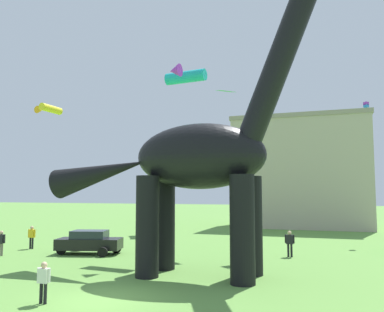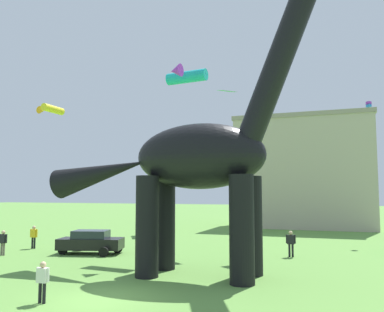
# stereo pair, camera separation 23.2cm
# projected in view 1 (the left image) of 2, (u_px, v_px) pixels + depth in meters

# --- Properties ---
(ground_plane) EXTENTS (240.00, 240.00, 0.00)m
(ground_plane) POSITION_uv_depth(u_px,v_px,m) (102.00, 300.00, 15.23)
(ground_plane) COLOR #5B8E3D
(dinosaur_sculpture) EXTENTS (15.63, 3.31, 16.33)m
(dinosaur_sculpture) POSITION_uv_depth(u_px,v_px,m) (198.00, 156.00, 20.20)
(dinosaur_sculpture) COLOR black
(dinosaur_sculpture) RESTS_ON ground_plane
(parked_sedan_left) EXTENTS (4.52, 2.81, 1.55)m
(parked_sedan_left) POSITION_uv_depth(u_px,v_px,m) (89.00, 242.00, 26.80)
(parked_sedan_left) COLOR black
(parked_sedan_left) RESTS_ON ground_plane
(person_vendor_side) EXTENTS (0.61, 0.27, 1.64)m
(person_vendor_side) POSITION_uv_depth(u_px,v_px,m) (290.00, 241.00, 25.60)
(person_vendor_side) COLOR black
(person_vendor_side) RESTS_ON ground_plane
(person_far_spectator) EXTENTS (0.62, 0.27, 1.65)m
(person_far_spectator) POSITION_uv_depth(u_px,v_px,m) (32.00, 235.00, 29.22)
(person_far_spectator) COLOR black
(person_far_spectator) RESTS_ON ground_plane
(person_watching_child) EXTENTS (0.60, 0.27, 1.61)m
(person_watching_child) POSITION_uv_depth(u_px,v_px,m) (1.00, 241.00, 26.03)
(person_watching_child) COLOR #6B6056
(person_watching_child) RESTS_ON ground_plane
(person_photographer) EXTENTS (0.57, 0.25, 1.52)m
(person_photographer) POSITION_uv_depth(u_px,v_px,m) (44.00, 278.00, 14.84)
(person_photographer) COLOR black
(person_photographer) RESTS_ON ground_plane
(kite_mid_center) EXTENTS (1.55, 1.54, 0.23)m
(kite_mid_center) POSITION_uv_depth(u_px,v_px,m) (226.00, 91.00, 29.61)
(kite_mid_center) COLOR green
(kite_near_low) EXTENTS (1.83, 2.14, 0.62)m
(kite_near_low) POSITION_uv_depth(u_px,v_px,m) (48.00, 109.00, 32.13)
(kite_near_low) COLOR yellow
(kite_apex) EXTENTS (3.05, 2.68, 0.88)m
(kite_apex) POSITION_uv_depth(u_px,v_px,m) (183.00, 76.00, 28.06)
(kite_apex) COLOR #19B2B7
(kite_far_right) EXTENTS (0.95, 0.92, 1.04)m
(kite_far_right) POSITION_uv_depth(u_px,v_px,m) (280.00, 64.00, 29.90)
(kite_far_right) COLOR purple
(kite_drifting) EXTENTS (0.48, 0.48, 0.48)m
(kite_drifting) POSITION_uv_depth(u_px,v_px,m) (366.00, 105.00, 35.12)
(kite_drifting) COLOR purple
(kite_mid_right) EXTENTS (2.94, 2.84, 0.83)m
(kite_mid_right) POSITION_uv_depth(u_px,v_px,m) (166.00, 147.00, 41.53)
(kite_mid_right) COLOR yellow
(background_building_block) EXTENTS (15.63, 9.47, 13.03)m
(background_building_block) POSITION_uv_depth(u_px,v_px,m) (301.00, 172.00, 48.61)
(background_building_block) COLOR #B7A893
(background_building_block) RESTS_ON ground_plane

